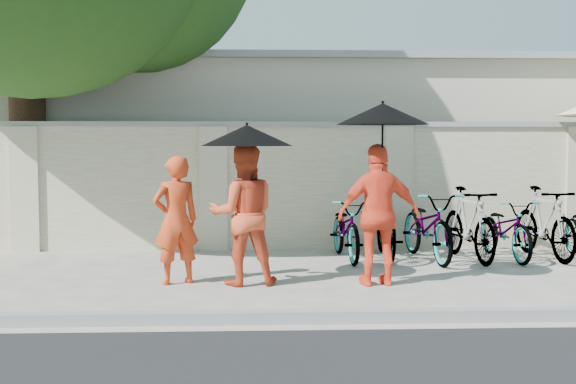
{
  "coord_description": "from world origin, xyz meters",
  "views": [
    {
      "loc": [
        -0.29,
        -8.58,
        1.76
      ],
      "look_at": [
        0.11,
        0.82,
        1.1
      ],
      "focal_mm": 45.0,
      "sensor_mm": 36.0,
      "label": 1
    }
  ],
  "objects": [
    {
      "name": "compound_wall",
      "position": [
        1.0,
        3.2,
        1.0
      ],
      "size": [
        20.0,
        0.3,
        2.0
      ],
      "primitive_type": "cube",
      "color": "beige",
      "rests_on": "ground"
    },
    {
      "name": "bike_1",
      "position": [
        1.63,
        2.11,
        0.57
      ],
      "size": [
        0.61,
        1.91,
        1.13
      ],
      "primitive_type": "imported",
      "rotation": [
        0.0,
        0.0,
        -0.04
      ],
      "color": "gray",
      "rests_on": "ground"
    },
    {
      "name": "bike_5",
      "position": [
        4.02,
        2.02,
        0.54
      ],
      "size": [
        0.71,
        1.85,
        1.08
      ],
      "primitive_type": "imported",
      "rotation": [
        0.0,
        0.0,
        0.11
      ],
      "color": "gray",
      "rests_on": "ground"
    },
    {
      "name": "bike_3",
      "position": [
        2.82,
        1.88,
        0.54
      ],
      "size": [
        0.74,
        1.86,
        1.09
      ],
      "primitive_type": "imported",
      "rotation": [
        0.0,
        0.0,
        0.13
      ],
      "color": "gray",
      "rests_on": "ground"
    },
    {
      "name": "parasol_center",
      "position": [
        -0.42,
        0.15,
        1.83
      ],
      "size": [
        1.11,
        1.11,
        0.98
      ],
      "color": "black",
      "rests_on": "ground"
    },
    {
      "name": "monk_left",
      "position": [
        -1.3,
        0.31,
        0.79
      ],
      "size": [
        0.68,
        0.58,
        1.59
      ],
      "primitive_type": "imported",
      "rotation": [
        0.0,
        0.0,
        3.57
      ],
      "color": "red",
      "rests_on": "ground"
    },
    {
      "name": "building_behind",
      "position": [
        2.0,
        7.0,
        1.6
      ],
      "size": [
        14.0,
        6.0,
        3.2
      ],
      "primitive_type": "cube",
      "color": "#B6AA95",
      "rests_on": "ground"
    },
    {
      "name": "parasol_right",
      "position": [
        1.21,
        0.03,
        2.09
      ],
      "size": [
        1.11,
        1.11,
        1.24
      ],
      "color": "black",
      "rests_on": "ground"
    },
    {
      "name": "ground",
      "position": [
        0.0,
        0.0,
        0.0
      ],
      "size": [
        80.0,
        80.0,
        0.0
      ],
      "primitive_type": "plane",
      "color": "#BBAF9C"
    },
    {
      "name": "bike_4",
      "position": [
        3.42,
        1.99,
        0.45
      ],
      "size": [
        0.76,
        1.77,
        0.9
      ],
      "primitive_type": "imported",
      "rotation": [
        0.0,
        0.0,
        0.1
      ],
      "color": "gray",
      "rests_on": "ground"
    },
    {
      "name": "kerb",
      "position": [
        0.0,
        -1.7,
        0.06
      ],
      "size": [
        40.0,
        0.16,
        0.12
      ],
      "primitive_type": "cube",
      "color": "gray",
      "rests_on": "ground"
    },
    {
      "name": "monk_center",
      "position": [
        -0.47,
        0.23,
        0.87
      ],
      "size": [
        0.91,
        0.75,
        1.74
      ],
      "primitive_type": "imported",
      "rotation": [
        0.0,
        0.0,
        3.25
      ],
      "color": "#D64826",
      "rests_on": "ground"
    },
    {
      "name": "bike_0",
      "position": [
        1.04,
        2.06,
        0.46
      ],
      "size": [
        0.75,
        1.78,
        0.91
      ],
      "primitive_type": "imported",
      "rotation": [
        0.0,
        0.0,
        0.08
      ],
      "color": "gray",
      "rests_on": "ground"
    },
    {
      "name": "monk_right",
      "position": [
        1.19,
        0.11,
        0.87
      ],
      "size": [
        1.06,
        0.55,
        1.73
      ],
      "primitive_type": "imported",
      "rotation": [
        0.0,
        0.0,
        3.27
      ],
      "color": "#FF4B29",
      "rests_on": "ground"
    },
    {
      "name": "bike_2",
      "position": [
        2.23,
        1.94,
        0.51
      ],
      "size": [
        0.91,
        2.01,
        1.02
      ],
      "primitive_type": "imported",
      "rotation": [
        0.0,
        0.0,
        0.12
      ],
      "color": "gray",
      "rests_on": "ground"
    }
  ]
}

